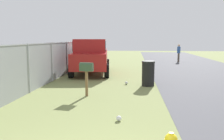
{
  "coord_description": "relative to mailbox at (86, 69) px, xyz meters",
  "views": [
    {
      "loc": [
        -2.51,
        -0.76,
        2.11
      ],
      "look_at": [
        4.94,
        -0.06,
        1.13
      ],
      "focal_mm": 38.35,
      "sensor_mm": 36.0,
      "label": 1
    }
  ],
  "objects": [
    {
      "name": "fence_section",
      "position": [
        4.29,
        2.35,
        0.04
      ],
      "size": [
        18.55,
        0.07,
        1.93
      ],
      "color": "#9EA3A8",
      "rests_on": "ground"
    },
    {
      "name": "pickup_truck",
      "position": [
        5.58,
        0.86,
        0.1
      ],
      "size": [
        5.03,
        2.6,
        2.09
      ],
      "rotation": [
        0.0,
        0.0,
        3.25
      ],
      "color": "maroon",
      "rests_on": "ground"
    },
    {
      "name": "litter_bag_midfield_b",
      "position": [
        -2.6,
        -1.36,
        -0.93
      ],
      "size": [
        0.14,
        0.14,
        0.14
      ],
      "primitive_type": "sphere",
      "color": "silver",
      "rests_on": "ground"
    },
    {
      "name": "mailbox",
      "position": [
        0.0,
        0.0,
        0.0
      ],
      "size": [
        0.28,
        0.52,
        1.25
      ],
      "rotation": [
        0.0,
        0.0,
        -0.16
      ],
      "color": "brown",
      "rests_on": "ground"
    },
    {
      "name": "litter_bag_by_mailbox",
      "position": [
        2.4,
        -1.39,
        -0.93
      ],
      "size": [
        0.14,
        0.14,
        0.14
      ],
      "primitive_type": "sphere",
      "color": "silver",
      "rests_on": "ground"
    },
    {
      "name": "pedestrian",
      "position": [
        13.88,
        -5.8,
        -0.06
      ],
      "size": [
        0.49,
        0.3,
        1.62
      ],
      "rotation": [
        0.0,
        0.0,
        4.79
      ],
      "color": "#4C4238",
      "rests_on": "ground"
    },
    {
      "name": "trash_bin",
      "position": [
        2.18,
        -2.37,
        -0.43
      ],
      "size": [
        0.58,
        0.58,
        1.13
      ],
      "color": "black",
      "rests_on": "ground"
    }
  ]
}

